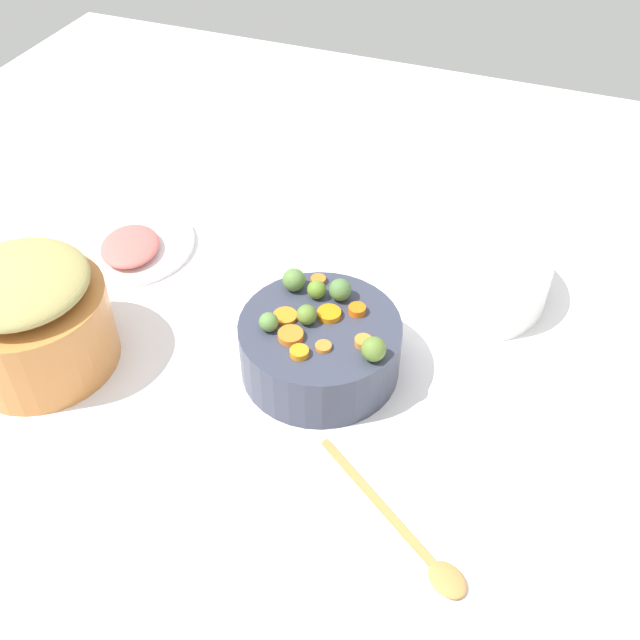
{
  "coord_description": "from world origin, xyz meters",
  "views": [
    {
      "loc": [
        -0.31,
        0.73,
        0.91
      ],
      "look_at": [
        -0.01,
        -0.05,
        0.13
      ],
      "focal_mm": 41.95,
      "sensor_mm": 36.0,
      "label": 1
    }
  ],
  "objects_px": {
    "serving_bowl_carrots": "(320,347)",
    "wooden_spoon": "(416,545)",
    "metal_pot": "(34,329)",
    "casserole_dish": "(475,276)",
    "ham_plate": "(128,244)"
  },
  "relations": [
    {
      "from": "ham_plate",
      "to": "casserole_dish",
      "type": "bearing_deg",
      "value": -170.98
    },
    {
      "from": "serving_bowl_carrots",
      "to": "wooden_spoon",
      "type": "height_order",
      "value": "serving_bowl_carrots"
    },
    {
      "from": "metal_pot",
      "to": "serving_bowl_carrots",
      "type": "bearing_deg",
      "value": -161.59
    },
    {
      "from": "metal_pot",
      "to": "casserole_dish",
      "type": "distance_m",
      "value": 0.75
    },
    {
      "from": "serving_bowl_carrots",
      "to": "ham_plate",
      "type": "bearing_deg",
      "value": -19.85
    },
    {
      "from": "serving_bowl_carrots",
      "to": "wooden_spoon",
      "type": "relative_size",
      "value": 0.98
    },
    {
      "from": "metal_pot",
      "to": "wooden_spoon",
      "type": "height_order",
      "value": "metal_pot"
    },
    {
      "from": "casserole_dish",
      "to": "serving_bowl_carrots",
      "type": "bearing_deg",
      "value": 54.95
    },
    {
      "from": "serving_bowl_carrots",
      "to": "metal_pot",
      "type": "distance_m",
      "value": 0.45
    },
    {
      "from": "serving_bowl_carrots",
      "to": "wooden_spoon",
      "type": "xyz_separation_m",
      "value": [
        -0.23,
        0.26,
        -0.04
      ]
    },
    {
      "from": "wooden_spoon",
      "to": "ham_plate",
      "type": "height_order",
      "value": "same"
    },
    {
      "from": "casserole_dish",
      "to": "ham_plate",
      "type": "height_order",
      "value": "casserole_dish"
    },
    {
      "from": "serving_bowl_carrots",
      "to": "metal_pot",
      "type": "relative_size",
      "value": 1.04
    },
    {
      "from": "serving_bowl_carrots",
      "to": "casserole_dish",
      "type": "relative_size",
      "value": 0.99
    },
    {
      "from": "metal_pot",
      "to": "ham_plate",
      "type": "bearing_deg",
      "value": -84.13
    }
  ]
}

